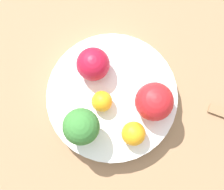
{
  "coord_description": "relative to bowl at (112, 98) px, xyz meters",
  "views": [
    {
      "loc": [
        0.1,
        0.07,
        0.68
      ],
      "look_at": [
        0.0,
        0.0,
        0.06
      ],
      "focal_mm": 60.0,
      "sensor_mm": 36.0,
      "label": 1
    }
  ],
  "objects": [
    {
      "name": "broccoli",
      "position": [
        0.08,
        -0.01,
        0.06
      ],
      "size": [
        0.06,
        0.06,
        0.08
      ],
      "color": "#8CB76B",
      "rests_on": "bowl"
    },
    {
      "name": "apple_green",
      "position": [
        -0.02,
        -0.05,
        0.05
      ],
      "size": [
        0.06,
        0.06,
        0.06
      ],
      "color": "#B7142D",
      "rests_on": "bowl"
    },
    {
      "name": "orange_front",
      "position": [
        0.03,
        0.07,
        0.04
      ],
      "size": [
        0.04,
        0.04,
        0.04
      ],
      "color": "orange",
      "rests_on": "bowl"
    },
    {
      "name": "apple_red",
      "position": [
        -0.03,
        0.07,
        0.05
      ],
      "size": [
        0.06,
        0.06,
        0.06
      ],
      "color": "red",
      "rests_on": "bowl"
    },
    {
      "name": "orange_back",
      "position": [
        0.02,
        -0.01,
        0.03
      ],
      "size": [
        0.04,
        0.04,
        0.04
      ],
      "color": "orange",
      "rests_on": "bowl"
    },
    {
      "name": "bowl",
      "position": [
        0.0,
        0.0,
        0.0
      ],
      "size": [
        0.23,
        0.23,
        0.03
      ],
      "color": "white",
      "rests_on": "table_surface"
    },
    {
      "name": "ground_plane",
      "position": [
        0.0,
        0.0,
        -0.04
      ],
      "size": [
        6.0,
        6.0,
        0.0
      ],
      "primitive_type": "plane",
      "color": "gray"
    },
    {
      "name": "table_surface",
      "position": [
        0.0,
        0.0,
        -0.03
      ],
      "size": [
        1.2,
        1.2,
        0.02
      ],
      "color": "#936D4C",
      "rests_on": "ground_plane"
    }
  ]
}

